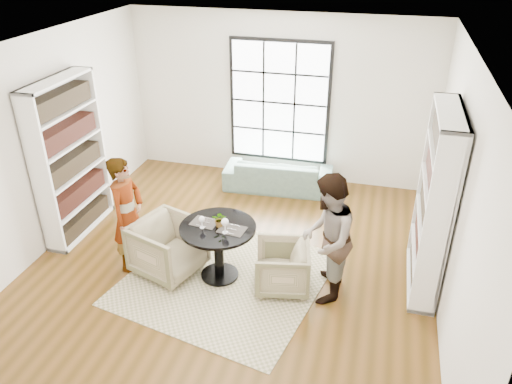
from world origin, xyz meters
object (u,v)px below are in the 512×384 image
(person_left, at_px, (128,214))
(person_right, at_px, (327,239))
(sofa, at_px, (278,174))
(wine_glass_right, at_px, (225,223))
(flower_centerpiece, at_px, (220,219))
(pedestal_table, at_px, (218,241))
(wine_glass_left, at_px, (202,220))
(armchair_left, at_px, (168,247))
(armchair_right, at_px, (282,267))

(person_left, distance_m, person_right, 2.67)
(sofa, height_order, person_left, person_left)
(wine_glass_right, xyz_separation_m, flower_centerpiece, (-0.11, 0.14, -0.05))
(pedestal_table, bearing_deg, wine_glass_left, -155.38)
(armchair_left, relative_size, wine_glass_right, 3.98)
(person_left, xyz_separation_m, flower_centerpiece, (1.28, 0.07, 0.08))
(person_left, height_order, person_right, person_right)
(sofa, distance_m, flower_centerpiece, 2.80)
(armchair_left, bearing_deg, armchair_right, -69.68)
(wine_glass_left, height_order, flower_centerpiece, flower_centerpiece)
(person_left, relative_size, flower_centerpiece, 8.02)
(armchair_left, relative_size, person_left, 0.51)
(sofa, distance_m, person_right, 3.07)
(wine_glass_left, bearing_deg, person_right, 2.65)
(armchair_left, height_order, person_right, person_right)
(pedestal_table, bearing_deg, person_left, -177.46)
(armchair_right, xyz_separation_m, person_left, (-2.12, -0.05, 0.50))
(sofa, relative_size, wine_glass_right, 9.01)
(pedestal_table, xyz_separation_m, person_left, (-1.25, -0.06, 0.24))
(wine_glass_right, bearing_deg, sofa, 88.82)
(pedestal_table, bearing_deg, flower_centerpiece, 32.41)
(armchair_right, distance_m, flower_centerpiece, 1.02)
(sofa, height_order, wine_glass_right, wine_glass_right)
(armchair_left, distance_m, armchair_right, 1.57)
(pedestal_table, bearing_deg, sofa, 85.83)
(armchair_left, bearing_deg, person_left, 108.65)
(armchair_right, xyz_separation_m, wine_glass_left, (-1.05, -0.07, 0.60))
(armchair_left, distance_m, person_left, 0.70)
(armchair_right, relative_size, wine_glass_right, 3.30)
(pedestal_table, xyz_separation_m, person_right, (1.41, -0.01, 0.27))
(sofa, bearing_deg, person_left, 58.66)
(sofa, bearing_deg, armchair_right, 99.63)
(armchair_left, relative_size, person_right, 0.50)
(armchair_left, height_order, wine_glass_right, wine_glass_right)
(person_right, bearing_deg, sofa, -156.13)
(armchair_left, bearing_deg, person_right, -70.11)
(pedestal_table, relative_size, wine_glass_left, 5.79)
(person_left, height_order, flower_centerpiece, person_left)
(armchair_right, relative_size, person_left, 0.43)
(pedestal_table, xyz_separation_m, flower_centerpiece, (0.03, 0.02, 0.32))
(person_left, distance_m, flower_centerpiece, 1.29)
(armchair_right, bearing_deg, sofa, -177.94)
(person_right, xyz_separation_m, wine_glass_left, (-1.60, -0.07, 0.07))
(armchair_left, xyz_separation_m, flower_centerpiece, (0.73, 0.07, 0.52))
(person_right, height_order, wine_glass_left, person_right)
(person_right, distance_m, wine_glass_left, 1.60)
(wine_glass_left, height_order, wine_glass_right, wine_glass_right)
(sofa, bearing_deg, person_right, 109.85)
(armchair_left, height_order, flower_centerpiece, flower_centerpiece)
(sofa, bearing_deg, pedestal_table, 81.92)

